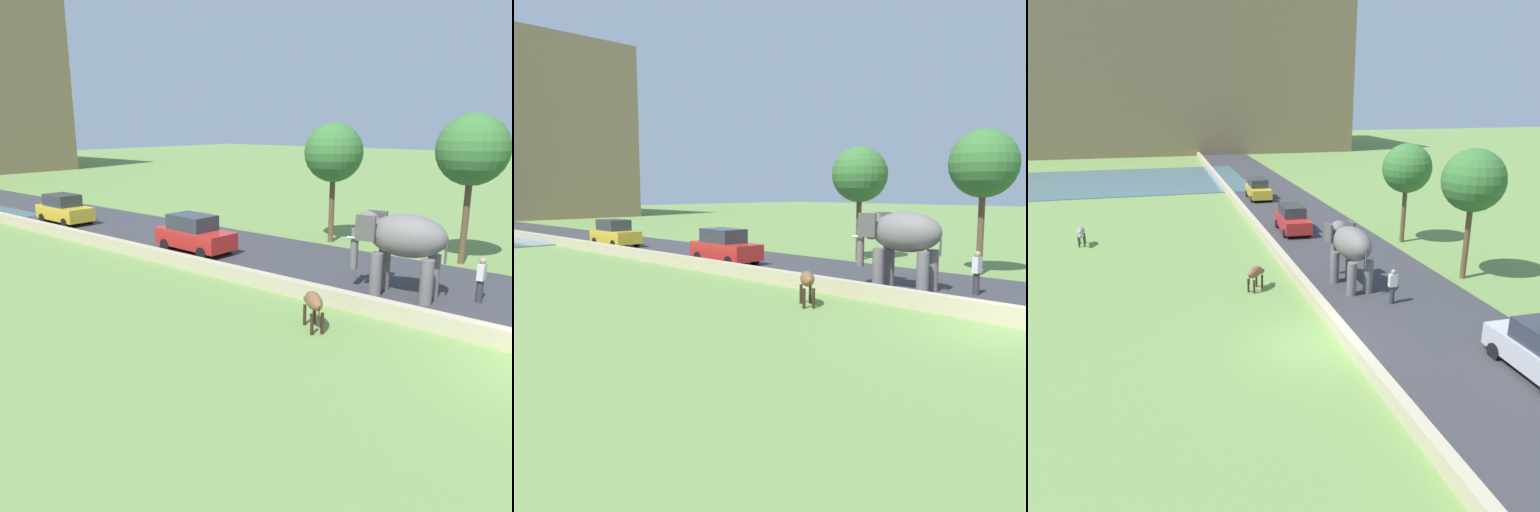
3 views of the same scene
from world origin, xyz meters
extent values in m
plane|color=#6B8E47|center=(0.00, 0.00, 0.00)|extent=(220.00, 220.00, 0.00)
cube|color=#38383D|center=(5.00, 20.00, 0.03)|extent=(7.00, 120.00, 0.06)
cube|color=tan|center=(1.20, 18.00, 0.29)|extent=(0.40, 110.00, 0.57)
ellipsoid|color=slate|center=(3.42, 4.99, 2.24)|extent=(1.68, 2.84, 1.50)
cylinder|color=slate|center=(2.91, 5.81, 0.80)|extent=(0.44, 0.44, 1.60)
cylinder|color=slate|center=(3.75, 5.90, 0.80)|extent=(0.44, 0.44, 1.60)
cylinder|color=slate|center=(3.10, 4.07, 0.80)|extent=(0.44, 0.44, 1.60)
cylinder|color=slate|center=(3.94, 4.16, 0.80)|extent=(0.44, 0.44, 1.60)
ellipsoid|color=slate|center=(3.27, 6.40, 2.42)|extent=(1.09, 1.00, 1.10)
cube|color=#504C4C|center=(2.69, 6.20, 2.46)|extent=(0.19, 0.71, 0.90)
cube|color=#504C4C|center=(3.88, 6.33, 2.46)|extent=(0.19, 0.71, 0.90)
cylinder|color=slate|center=(3.22, 6.87, 1.54)|extent=(0.28, 0.28, 1.50)
cone|color=silver|center=(3.01, 6.78, 1.99)|extent=(0.18, 0.57, 0.17)
cone|color=silver|center=(3.45, 6.82, 1.99)|extent=(0.18, 0.57, 0.17)
cylinder|color=#504C4C|center=(3.57, 3.67, 1.89)|extent=(0.08, 0.08, 0.90)
cylinder|color=#33333D|center=(4.45, 2.72, 0.42)|extent=(0.22, 0.22, 0.85)
cube|color=silver|center=(4.45, 2.72, 1.13)|extent=(0.36, 0.22, 0.56)
sphere|color=tan|center=(4.45, 2.72, 1.52)|extent=(0.22, 0.22, 0.22)
cube|color=red|center=(3.42, 15.40, 0.70)|extent=(1.87, 4.07, 0.80)
cube|color=#2D333D|center=(3.43, 15.60, 1.45)|extent=(1.54, 2.26, 0.70)
cylinder|color=black|center=(4.18, 14.07, 0.30)|extent=(0.21, 0.61, 0.60)
cylinder|color=black|center=(2.56, 14.14, 0.30)|extent=(0.21, 0.61, 0.60)
cylinder|color=black|center=(4.29, 16.67, 0.30)|extent=(0.21, 0.61, 0.60)
cylinder|color=black|center=(2.67, 16.74, 0.30)|extent=(0.21, 0.61, 0.60)
cube|color=gold|center=(3.42, 26.84, 0.70)|extent=(1.77, 4.03, 0.80)
cube|color=#2D333D|center=(3.43, 27.04, 1.45)|extent=(1.48, 2.23, 0.70)
cylinder|color=black|center=(4.21, 25.52, 0.30)|extent=(0.19, 0.60, 0.60)
cylinder|color=black|center=(2.59, 25.55, 0.30)|extent=(0.19, 0.60, 0.60)
cylinder|color=black|center=(4.26, 28.12, 0.30)|extent=(0.19, 0.60, 0.60)
cylinder|color=black|center=(2.64, 28.15, 0.30)|extent=(0.19, 0.60, 0.60)
ellipsoid|color=brown|center=(-1.00, 5.87, 0.90)|extent=(1.05, 1.12, 0.50)
cylinder|color=#302014|center=(-0.87, 6.27, 0.33)|extent=(0.10, 0.10, 0.65)
cylinder|color=#302014|center=(-0.63, 6.07, 0.33)|extent=(0.10, 0.10, 0.65)
cylinder|color=#302014|center=(-1.36, 5.68, 0.33)|extent=(0.10, 0.10, 0.65)
cylinder|color=#302014|center=(-1.13, 5.48, 0.33)|extent=(0.10, 0.10, 0.65)
ellipsoid|color=brown|center=(-0.59, 6.36, 0.75)|extent=(0.44, 0.46, 0.26)
cone|color=beige|center=(-0.66, 6.42, 0.92)|extent=(0.04, 0.04, 0.12)
cone|color=beige|center=(-0.52, 6.30, 0.92)|extent=(0.04, 0.04, 0.12)
cylinder|color=#302014|center=(-1.35, 5.46, 0.70)|extent=(0.04, 0.04, 0.45)
cylinder|color=brown|center=(9.47, 11.59, 1.78)|extent=(0.28, 0.28, 3.55)
sphere|color=#387033|center=(9.47, 11.59, 4.58)|extent=(2.94, 2.94, 2.94)
cylinder|color=brown|center=(9.40, 4.89, 1.93)|extent=(0.28, 0.28, 3.87)
sphere|color=#387033|center=(9.40, 4.89, 4.92)|extent=(3.00, 3.00, 3.00)
camera|label=1|loc=(-13.01, -1.73, 5.93)|focal=35.58mm
camera|label=2|loc=(-13.89, -5.65, 3.79)|focal=37.72mm
camera|label=3|loc=(-5.08, -15.56, 8.75)|focal=34.86mm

